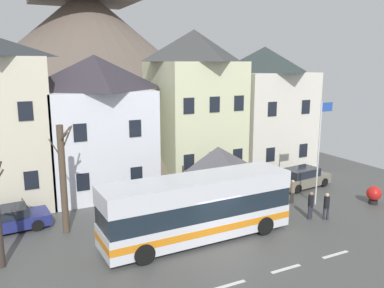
# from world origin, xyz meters

# --- Properties ---
(ground_plane) EXTENTS (40.00, 60.00, 0.07)m
(ground_plane) POSITION_xyz_m (0.00, -0.00, -0.03)
(ground_plane) COLOR #4D4E4C
(townhouse_01) EXTENTS (5.42, 5.61, 10.63)m
(townhouse_01) POSITION_xyz_m (-9.30, 11.77, 5.31)
(townhouse_01) COLOR beige
(townhouse_01) RESTS_ON ground_plane
(townhouse_02) EXTENTS (6.99, 6.05, 9.54)m
(townhouse_02) POSITION_xyz_m (-3.23, 11.99, 4.77)
(townhouse_02) COLOR white
(townhouse_02) RESTS_ON ground_plane
(townhouse_03) EXTENTS (6.08, 6.49, 11.45)m
(townhouse_03) POSITION_xyz_m (4.41, 12.21, 5.73)
(townhouse_03) COLOR beige
(townhouse_03) RESTS_ON ground_plane
(townhouse_04) EXTENTS (6.65, 6.84, 10.31)m
(townhouse_04) POSITION_xyz_m (11.14, 12.39, 5.16)
(townhouse_04) COLOR silver
(townhouse_04) RESTS_ON ground_plane
(hilltop_castle) EXTENTS (40.13, 40.13, 25.26)m
(hilltop_castle) POSITION_xyz_m (0.05, 29.42, 8.83)
(hilltop_castle) COLOR #66594F
(hilltop_castle) RESTS_ON ground_plane
(transit_bus) EXTENTS (10.19, 2.87, 3.33)m
(transit_bus) POSITION_xyz_m (-0.62, 1.81, 1.68)
(transit_bus) COLOR silver
(transit_bus) RESTS_ON ground_plane
(bus_shelter) EXTENTS (3.60, 3.60, 3.85)m
(bus_shelter) POSITION_xyz_m (2.84, 5.76, 3.10)
(bus_shelter) COLOR #473D33
(bus_shelter) RESTS_ON ground_plane
(parked_car_00) EXTENTS (4.62, 2.14, 1.24)m
(parked_car_00) POSITION_xyz_m (4.78, 6.46, 0.62)
(parked_car_00) COLOR silver
(parked_car_00) RESTS_ON ground_plane
(parked_car_01) EXTENTS (4.67, 2.20, 1.29)m
(parked_car_01) POSITION_xyz_m (-9.60, 7.38, 0.64)
(parked_car_01) COLOR navy
(parked_car_01) RESTS_ON ground_plane
(parked_car_02) EXTENTS (4.46, 2.28, 1.44)m
(parked_car_02) POSITION_xyz_m (10.30, 6.23, 0.70)
(parked_car_02) COLOR slate
(parked_car_02) RESTS_ON ground_plane
(pedestrian_00) EXTENTS (0.34, 0.34, 1.56)m
(pedestrian_00) POSITION_xyz_m (3.64, 3.51, 0.89)
(pedestrian_00) COLOR black
(pedestrian_00) RESTS_ON ground_plane
(pedestrian_01) EXTENTS (0.33, 0.33, 1.62)m
(pedestrian_01) POSITION_xyz_m (7.30, 0.80, 0.92)
(pedestrian_01) COLOR #2D2D38
(pedestrian_01) RESTS_ON ground_plane
(pedestrian_02) EXTENTS (0.31, 0.31, 1.57)m
(pedestrian_02) POSITION_xyz_m (7.36, 3.83, 0.91)
(pedestrian_02) COLOR #38332D
(pedestrian_02) RESTS_ON ground_plane
(pedestrian_03) EXTENTS (0.36, 0.32, 1.65)m
(pedestrian_03) POSITION_xyz_m (6.54, 1.29, 0.88)
(pedestrian_03) COLOR #2D2D38
(pedestrian_03) RESTS_ON ground_plane
(public_bench) EXTENTS (1.46, 0.48, 0.87)m
(public_bench) POSITION_xyz_m (3.85, 8.12, 0.47)
(public_bench) COLOR #473828
(public_bench) RESTS_ON ground_plane
(flagpole) EXTENTS (0.95, 0.10, 6.66)m
(flagpole) POSITION_xyz_m (8.67, 3.00, 3.88)
(flagpole) COLOR silver
(flagpole) RESTS_ON ground_plane
(harbour_buoy) EXTENTS (0.94, 0.94, 1.19)m
(harbour_buoy) POSITION_xyz_m (12.01, 1.37, 0.67)
(harbour_buoy) COLOR black
(harbour_buoy) RESTS_ON ground_plane
(bare_tree_01) EXTENTS (1.34, 1.72, 5.89)m
(bare_tree_01) POSITION_xyz_m (-6.60, 5.74, 3.05)
(bare_tree_01) COLOR brown
(bare_tree_01) RESTS_ON ground_plane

